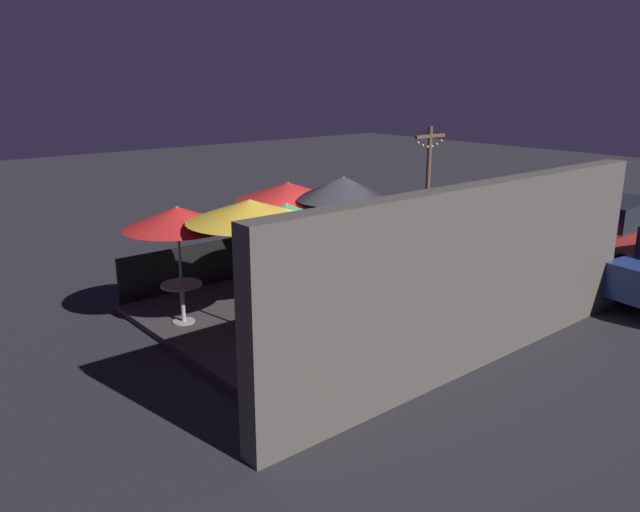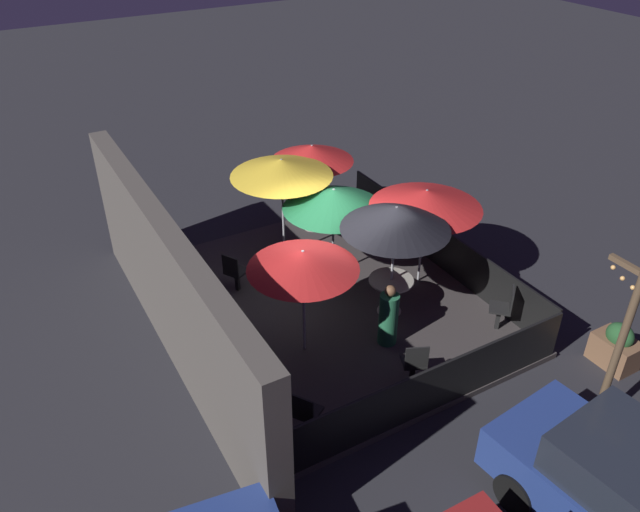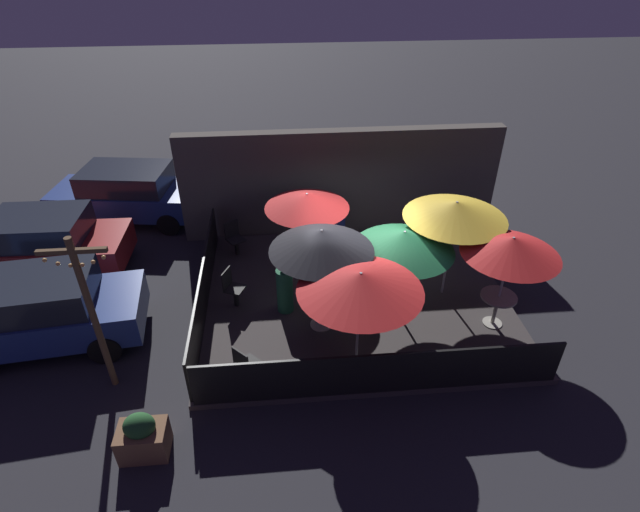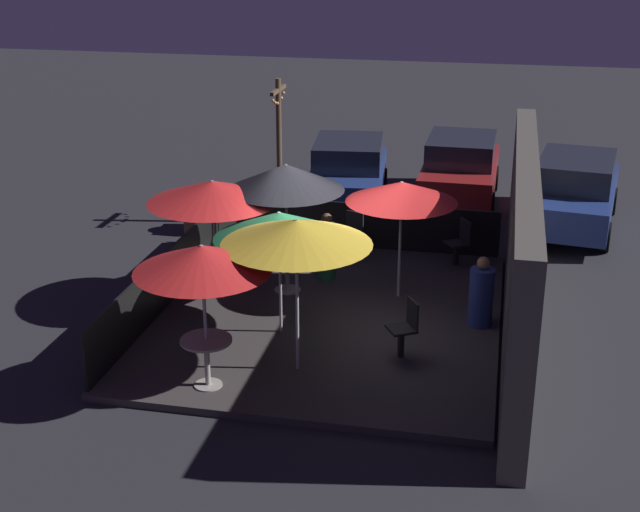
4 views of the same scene
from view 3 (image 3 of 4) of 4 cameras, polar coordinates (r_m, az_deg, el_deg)
The scene contains 24 objects.
ground_plane at distance 11.78m, azimuth 4.05°, elevation -4.97°, with size 60.00×60.00×0.00m, color #26262B.
patio_deck at distance 11.74m, azimuth 4.06°, elevation -4.74°, with size 6.95×5.84×0.12m.
building_wall at distance 13.63m, azimuth 2.33°, elevation 8.29°, with size 8.55×0.36×2.98m.
fence_front at distance 9.31m, azimuth 6.88°, elevation -13.18°, with size 6.75×0.05×0.95m.
fence_side_left at distance 11.44m, azimuth -13.10°, elevation -3.49°, with size 0.05×5.64×0.95m.
patio_umbrella_0 at distance 9.60m, azimuth 0.18°, elevation 1.80°, with size 2.07×2.07×2.39m.
patio_umbrella_1 at distance 10.42m, azimuth 21.06°, elevation 1.08°, with size 1.95×1.95×2.19m.
patio_umbrella_2 at distance 8.80m, azimuth 4.64°, elevation -2.94°, with size 2.29×2.29×2.19m.
patio_umbrella_3 at distance 11.44m, azimuth -1.51°, elevation 6.34°, with size 1.96×1.96×2.15m.
patio_umbrella_4 at distance 10.94m, azimuth 15.26°, elevation 5.13°, with size 2.21×2.21×2.39m.
patio_umbrella_5 at distance 10.29m, azimuth 9.57°, elevation 1.76°, with size 2.12×2.12×2.08m.
dining_table_0 at distance 10.50m, azimuth 0.16°, elevation -5.33°, with size 0.88×0.88×0.78m.
dining_table_1 at distance 11.20m, azimuth 19.62°, elevation -4.98°, with size 0.75×0.75×0.75m.
patio_chair_0 at distance 12.83m, azimuth 8.84°, elevation 1.72°, with size 0.55×0.55×0.93m.
patio_chair_1 at distance 9.42m, azimuth -8.43°, elevation -12.21°, with size 0.57×0.57×0.94m.
patio_chair_2 at distance 13.05m, azimuth -9.75°, elevation 2.13°, with size 0.55×0.55×0.90m.
patio_chair_3 at distance 11.26m, azimuth -10.01°, elevation -3.48°, with size 0.53×0.53×0.93m.
patron_0 at distance 10.95m, azimuth -4.05°, elevation -3.78°, with size 0.40×0.40×1.28m.
patron_1 at distance 13.50m, azimuth 2.03°, elevation 4.02°, with size 0.51×0.51×1.22m.
planter_box at distance 9.12m, azimuth -19.63°, elevation -18.87°, with size 0.79×0.55×0.89m.
light_post at distance 9.45m, azimuth -24.73°, elevation -5.46°, with size 1.10×0.12×3.29m.
parked_car_0 at distance 11.57m, azimuth -29.05°, elevation -5.48°, with size 3.99×2.10×1.62m.
parked_car_1 at distance 13.89m, azimuth -28.96°, elevation 1.21°, with size 3.89×1.84×1.62m.
parked_car_2 at distance 15.54m, azimuth -21.00°, elevation 6.69°, with size 4.48×2.28×1.62m.
Camera 3 is at (-1.64, -9.04, 7.37)m, focal length 28.00 mm.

